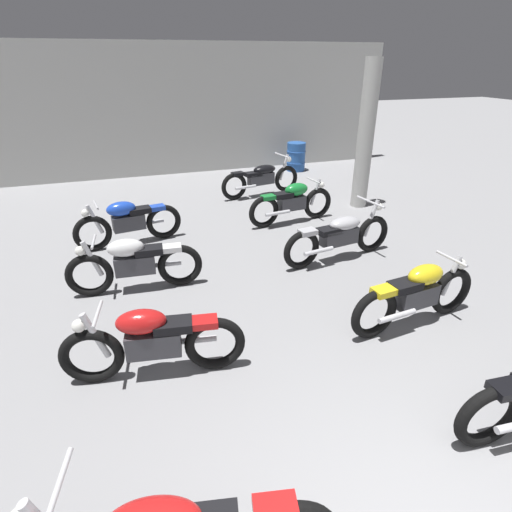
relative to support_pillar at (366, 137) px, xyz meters
name	(u,v)px	position (x,y,z in m)	size (l,w,h in m)	color
back_wall	(174,111)	(-3.54, 4.48, 0.20)	(13.31, 0.24, 3.60)	#B2B2AD
support_pillar	(366,137)	(0.00, 0.00, 0.00)	(0.36, 0.36, 3.20)	#B2B2AD
motorcycle_left_row_1	(153,341)	(-5.19, -4.36, -1.14)	(1.96, 0.53, 0.88)	black
motorcycle_left_row_2	(134,263)	(-5.26, -2.39, -1.14)	(1.97, 0.48, 0.88)	black
motorcycle_left_row_3	(128,221)	(-5.25, -0.60, -1.14)	(1.96, 0.58, 0.88)	black
motorcycle_right_row_1	(417,294)	(-1.89, -4.45, -1.14)	(1.97, 0.53, 0.88)	black
motorcycle_right_row_2	(340,235)	(-1.87, -2.42, -1.15)	(2.16, 0.71, 0.97)	black
motorcycle_right_row_3	(292,202)	(-1.94, -0.52, -1.14)	(1.97, 0.55, 0.88)	black
motorcycle_right_row_4	(261,178)	(-1.92, 1.49, -1.15)	(2.16, 0.74, 0.97)	black
oil_drum	(296,157)	(-0.06, 3.58, -1.18)	(0.59, 0.59, 0.85)	#23519E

